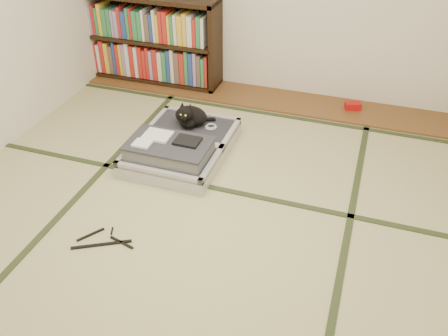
% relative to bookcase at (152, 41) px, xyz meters
% --- Properties ---
extents(floor, '(4.50, 4.50, 0.00)m').
position_rel_bookcase_xyz_m(floor, '(1.35, -2.07, -0.45)').
color(floor, tan).
rests_on(floor, ground).
extents(wood_strip, '(4.00, 0.50, 0.02)m').
position_rel_bookcase_xyz_m(wood_strip, '(1.35, -0.07, -0.44)').
color(wood_strip, brown).
rests_on(wood_strip, ground).
extents(red_item, '(0.17, 0.13, 0.07)m').
position_rel_bookcase_xyz_m(red_item, '(2.18, -0.04, -0.40)').
color(red_item, '#B30F0E').
rests_on(red_item, wood_strip).
extents(room_shell, '(4.50, 4.50, 4.50)m').
position_rel_bookcase_xyz_m(room_shell, '(1.35, -2.07, 1.01)').
color(room_shell, white).
rests_on(room_shell, ground).
extents(tatami_borders, '(4.00, 4.50, 0.01)m').
position_rel_bookcase_xyz_m(tatami_borders, '(1.35, -1.57, -0.45)').
color(tatami_borders, '#2D381E').
rests_on(tatami_borders, ground).
extents(bookcase, '(1.49, 0.34, 0.96)m').
position_rel_bookcase_xyz_m(bookcase, '(0.00, 0.00, 0.00)').
color(bookcase, black).
rests_on(bookcase, wood_strip).
extents(suitcase, '(0.75, 1.00, 0.29)m').
position_rel_bookcase_xyz_m(suitcase, '(0.88, -1.35, -0.35)').
color(suitcase, silver).
rests_on(suitcase, floor).
extents(cat, '(0.33, 0.33, 0.27)m').
position_rel_bookcase_xyz_m(cat, '(0.86, -1.06, -0.21)').
color(cat, black).
rests_on(cat, suitcase).
extents(cable_coil, '(0.10, 0.10, 0.02)m').
position_rel_bookcase_xyz_m(cable_coil, '(1.04, -1.03, -0.30)').
color(cable_coil, white).
rests_on(cable_coil, suitcase).
extents(hanger, '(0.40, 0.28, 0.01)m').
position_rel_bookcase_xyz_m(hanger, '(0.79, -2.47, -0.44)').
color(hanger, black).
rests_on(hanger, floor).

